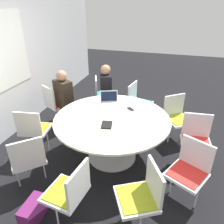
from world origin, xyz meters
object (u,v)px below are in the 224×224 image
person_1 (64,95)px  person_0 (107,88)px  handbag (33,212)px  chair_4 (70,190)px  cell_phone (131,109)px  chair_7 (196,138)px  laptop (109,100)px  spiral_notebook (107,125)px  chair_2 (33,128)px  chair_8 (177,115)px  chair_1 (55,102)px  chair_5 (142,193)px  chair_6 (190,168)px  chair_0 (102,93)px  chair_9 (138,100)px  chair_3 (28,157)px

person_1 → person_0: bearing=70.0°
person_1 → handbag: size_ratio=3.33×
chair_4 → cell_phone: bearing=-3.2°
person_0 → person_1: bearing=-71.3°
chair_7 → laptop: size_ratio=2.32×
person_1 → spiral_notebook: size_ratio=5.07×
chair_2 → chair_8: size_ratio=1.00×
chair_2 → spiral_notebook: bearing=-7.6°
chair_1 → spiral_notebook: bearing=-4.8°
chair_5 → cell_phone: 1.55m
chair_4 → person_1: person_1 is taller
chair_6 → person_1: size_ratio=0.71×
person_0 → spiral_notebook: 1.57m
chair_6 → chair_7: 0.73m
chair_0 → chair_2: (-1.72, 0.60, 0.00)m
chair_1 → laptop: 1.28m
chair_1 → chair_9: same height
chair_9 → chair_0: bearing=-90.5°
chair_5 → chair_9: size_ratio=1.00×
chair_7 → handbag: size_ratio=2.36×
chair_9 → spiral_notebook: size_ratio=3.59×
chair_7 → chair_9: 1.55m
chair_3 → chair_9: 2.46m
laptop → spiral_notebook: 0.74m
chair_9 → person_1: person_1 is taller
chair_0 → person_0: size_ratio=0.71×
laptop → spiral_notebook: laptop is taller
chair_1 → chair_2: size_ratio=1.00×
chair_5 → chair_9: bearing=-16.6°
chair_8 → spiral_notebook: (-1.08, 0.98, 0.25)m
person_0 → spiral_notebook: size_ratio=5.07×
chair_4 → person_1: bearing=36.2°
person_0 → chair_5: bearing=4.2°
cell_phone → person_1: bearing=77.7°
chair_8 → chair_7: bearing=76.7°
chair_2 → chair_3: 0.76m
chair_4 → chair_9: (2.56, -0.27, 0.00)m
chair_8 → person_0: (0.41, 1.47, 0.20)m
chair_1 → chair_3: (-1.65, -0.54, 0.00)m
chair_3 → chair_6: same height
cell_phone → person_0: bearing=38.5°
person_0 → spiral_notebook: (-1.49, -0.49, 0.06)m
person_0 → person_1: size_ratio=1.00×
chair_0 → chair_5: 2.87m
person_1 → chair_3: bearing=-50.8°
handbag → person_1: bearing=16.6°
person_1 → chair_9: bearing=53.5°
chair_3 → laptop: (1.42, -0.69, 0.30)m
chair_2 → chair_7: size_ratio=1.00×
chair_5 → chair_4: bearing=75.0°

